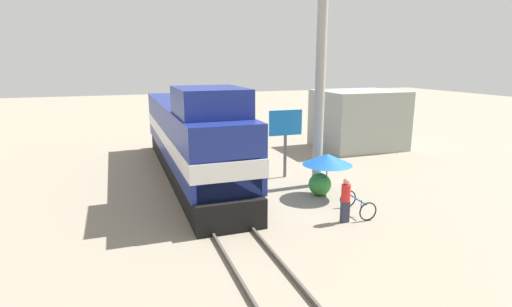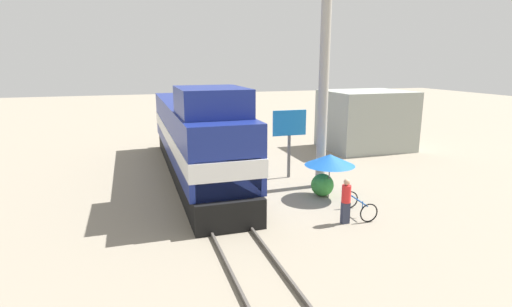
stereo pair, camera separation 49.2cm
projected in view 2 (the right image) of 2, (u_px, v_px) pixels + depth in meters
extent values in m
plane|color=gray|center=(216.00, 207.00, 16.57)|extent=(120.00, 120.00, 0.00)
cube|color=#4C4742|center=(199.00, 207.00, 16.35)|extent=(0.08, 39.55, 0.15)
cube|color=#4C4742|center=(233.00, 204.00, 16.77)|extent=(0.08, 39.55, 0.15)
cube|color=black|center=(196.00, 164.00, 21.18)|extent=(2.58, 15.68, 1.13)
cube|color=navy|center=(194.00, 129.00, 20.75)|extent=(2.80, 15.05, 2.66)
cube|color=white|center=(195.00, 134.00, 20.81)|extent=(2.84, 15.21, 0.70)
cube|color=white|center=(222.00, 172.00, 14.92)|extent=(2.38, 2.19, 1.46)
cube|color=navy|center=(211.00, 101.00, 15.95)|extent=(2.64, 3.45, 1.11)
cylinder|color=#9E998E|center=(324.00, 79.00, 18.28)|extent=(0.46, 0.46, 10.28)
cylinder|color=#4C4C4C|center=(329.00, 178.00, 17.53)|extent=(0.05, 0.05, 1.85)
cone|color=#1959B2|center=(330.00, 160.00, 17.35)|extent=(2.19, 2.19, 0.49)
cube|color=#595959|center=(289.00, 157.00, 20.60)|extent=(0.12, 0.12, 2.22)
cube|color=#1972BF|center=(290.00, 123.00, 20.21)|extent=(1.79, 0.08, 1.29)
sphere|color=#388C38|center=(322.00, 185.00, 17.87)|extent=(1.02, 1.02, 1.02)
cube|color=#2D3347|center=(345.00, 213.00, 14.85)|extent=(0.30, 0.20, 0.83)
cylinder|color=red|center=(346.00, 194.00, 14.68)|extent=(0.34, 0.34, 0.66)
sphere|color=tan|center=(347.00, 182.00, 14.58)|extent=(0.24, 0.24, 0.24)
torus|color=black|center=(369.00, 213.00, 14.96)|extent=(0.74, 0.09, 0.74)
torus|color=black|center=(350.00, 200.00, 16.38)|extent=(0.74, 0.09, 0.74)
cube|color=#194C99|center=(359.00, 201.00, 15.62)|extent=(0.11, 1.28, 0.04)
cylinder|color=#194C99|center=(362.00, 205.00, 15.39)|extent=(0.04, 0.04, 0.31)
cube|color=#999E93|center=(366.00, 120.00, 27.28)|extent=(5.45, 4.54, 3.96)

